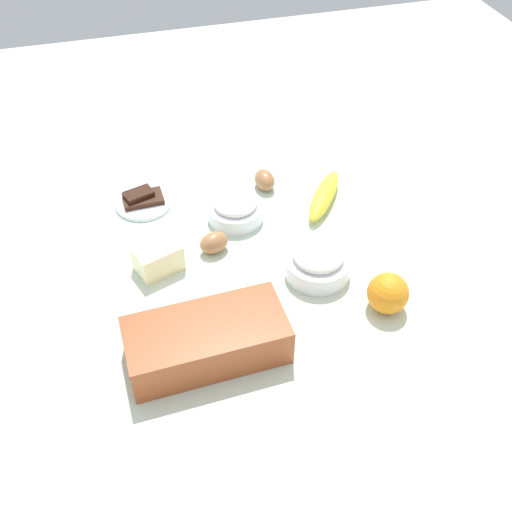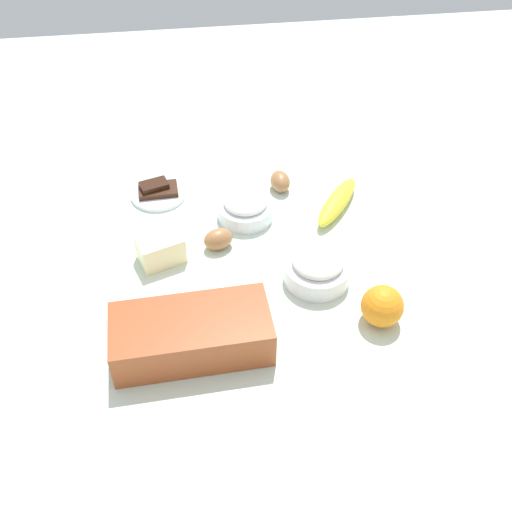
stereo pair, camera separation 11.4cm
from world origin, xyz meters
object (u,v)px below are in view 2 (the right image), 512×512
Objects in this scene: sugar_bowl at (246,207)px; egg_near_butter at (280,181)px; egg_beside_bowl at (218,239)px; flour_bowl at (317,268)px; chocolate_plate at (158,192)px; orange_fruit at (382,306)px; butter_block at (161,249)px; loaf_pan at (192,334)px; banana at (337,202)px.

egg_near_butter is (-0.09, -0.09, -0.01)m from sugar_bowl.
egg_near_butter is 0.24m from egg_beside_bowl.
flour_bowl is at bearing 147.02° from egg_beside_bowl.
chocolate_plate is at bearing -3.05° from egg_near_butter.
sugar_bowl is at bearing -127.34° from egg_beside_bowl.
orange_fruit reaches higher than butter_block.
loaf_pan is 0.24m from butter_block.
loaf_pan is 2.19× the size of chocolate_plate.
egg_beside_bowl is (0.07, 0.09, -0.01)m from sugar_bowl.
chocolate_plate is at bearing -28.28° from sugar_bowl.
butter_block is 0.12m from egg_beside_bowl.
orange_fruit reaches higher than chocolate_plate.
loaf_pan is at bearing 45.21° from banana.
banana is at bearing -136.98° from loaf_pan.
flour_bowl is at bearing 66.47° from banana.
butter_block is at bearing -17.78° from flour_bowl.
flour_bowl is 0.16m from orange_fruit.
egg_near_butter is (0.12, -0.09, 0.00)m from banana.
orange_fruit reaches higher than egg_near_butter.
banana is (-0.35, -0.35, -0.02)m from loaf_pan.
loaf_pan reaches higher than egg_beside_bowl.
butter_block is (0.05, -0.24, -0.01)m from loaf_pan.
egg_beside_bowl is (-0.07, -0.26, -0.02)m from loaf_pan.
sugar_bowl reaches higher than chocolate_plate.
egg_beside_bowl is at bearing -107.22° from loaf_pan.
orange_fruit is 0.46m from butter_block.
loaf_pan is 0.29m from flour_bowl.
sugar_bowl is at bearing -149.08° from butter_block.
egg_near_butter is 1.00× the size of egg_beside_bowl.
flour_bowl is at bearing 134.40° from chocolate_plate.
orange_fruit reaches higher than banana.
loaf_pan is 4.53× the size of egg_beside_bowl.
egg_beside_bowl is (0.28, 0.09, 0.00)m from banana.
butter_block is (0.40, 0.11, 0.01)m from banana.
sugar_bowl is 0.21m from banana.
butter_block is 1.44× the size of egg_near_butter.
chocolate_plate is at bearing -14.64° from banana.
banana is 1.46× the size of chocolate_plate.
banana is 3.03× the size of egg_beside_bowl.
loaf_pan is at bearing 102.02° from butter_block.
flour_bowl is at bearing -51.75° from orange_fruit.
sugar_bowl is at bearing -61.26° from flour_bowl.
loaf_pan is 0.35m from orange_fruit.
banana is 0.33m from orange_fruit.
flour_bowl reaches higher than butter_block.
orange_fruit is at bearing 151.36° from butter_block.
orange_fruit is 0.61× the size of chocolate_plate.
loaf_pan reaches higher than flour_bowl.
loaf_pan is 0.27m from egg_beside_bowl.
loaf_pan reaches higher than egg_near_butter.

